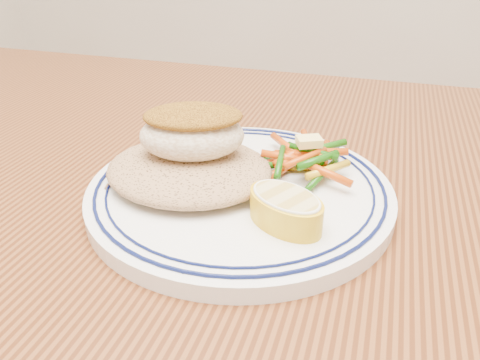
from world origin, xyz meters
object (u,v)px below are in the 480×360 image
object	(u,v)px
rice_pilaf	(189,166)
fish_fillet	(192,131)
vegetable_pile	(302,158)
dining_table	(265,302)
plate	(240,190)
lemon_wedge	(286,208)

from	to	relation	value
rice_pilaf	fish_fillet	distance (m)	0.03
rice_pilaf	vegetable_pile	size ratio (longest dim) A/B	1.46
dining_table	plate	size ratio (longest dim) A/B	5.46
dining_table	vegetable_pile	xyz separation A→B (m)	(0.01, 0.07, 0.13)
vegetable_pile	lemon_wedge	world-z (taller)	same
lemon_wedge	plate	bearing A→B (deg)	137.43
rice_pilaf	lemon_wedge	world-z (taller)	rice_pilaf
dining_table	fish_fillet	world-z (taller)	fish_fillet
dining_table	plate	world-z (taller)	plate
dining_table	fish_fillet	bearing A→B (deg)	162.63
rice_pilaf	fish_fillet	size ratio (longest dim) A/B	1.38
plate	rice_pilaf	xyz separation A→B (m)	(-0.05, -0.01, 0.02)
fish_fillet	lemon_wedge	bearing A→B (deg)	-27.25
fish_fillet	lemon_wedge	size ratio (longest dim) A/B	1.32
dining_table	plate	bearing A→B (deg)	145.74
rice_pilaf	lemon_wedge	bearing A→B (deg)	-23.12
dining_table	plate	distance (m)	0.11
fish_fillet	vegetable_pile	size ratio (longest dim) A/B	1.05
plate	fish_fillet	bearing A→B (deg)	177.33
vegetable_pile	fish_fillet	bearing A→B (deg)	-155.64
vegetable_pile	lemon_wedge	bearing A→B (deg)	-86.68
lemon_wedge	dining_table	bearing A→B (deg)	127.36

